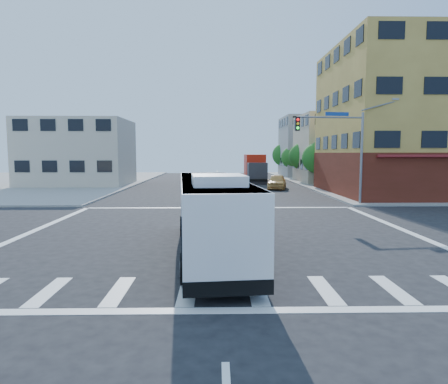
{
  "coord_description": "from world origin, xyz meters",
  "views": [
    {
      "loc": [
        -0.17,
        -19.23,
        3.98
      ],
      "look_at": [
        0.27,
        3.44,
        1.75
      ],
      "focal_mm": 32.0,
      "sensor_mm": 36.0,
      "label": 1
    }
  ],
  "objects": [
    {
      "name": "street_tree_a",
      "position": [
        11.9,
        27.92,
        3.59
      ],
      "size": [
        3.6,
        3.6,
        5.53
      ],
      "color": "#372614",
      "rests_on": "ground"
    },
    {
      "name": "ground",
      "position": [
        0.0,
        0.0,
        0.0
      ],
      "size": [
        120.0,
        120.0,
        0.0
      ],
      "primitive_type": "plane",
      "color": "black",
      "rests_on": "ground"
    },
    {
      "name": "building_east_near",
      "position": [
        16.98,
        33.98,
        4.51
      ],
      "size": [
        12.06,
        10.06,
        9.0
      ],
      "color": "beige",
      "rests_on": "ground"
    },
    {
      "name": "street_tree_b",
      "position": [
        11.9,
        35.92,
        3.75
      ],
      "size": [
        3.8,
        3.8,
        5.79
      ],
      "color": "#372614",
      "rests_on": "ground"
    },
    {
      "name": "signal_mast_ne",
      "position": [
        9.08,
        10.62,
        4.98
      ],
      "size": [
        7.91,
        1.13,
        8.07
      ],
      "color": "slate",
      "rests_on": "ground"
    },
    {
      "name": "street_tree_c",
      "position": [
        11.9,
        43.92,
        3.46
      ],
      "size": [
        3.4,
        3.4,
        5.29
      ],
      "color": "#372614",
      "rests_on": "ground"
    },
    {
      "name": "building_west",
      "position": [
        -17.02,
        29.98,
        4.01
      ],
      "size": [
        12.06,
        10.06,
        8.0
      ],
      "color": "#C0B49F",
      "rests_on": "ground"
    },
    {
      "name": "corner_building_ne",
      "position": [
        19.99,
        18.48,
        5.89
      ],
      "size": [
        18.1,
        15.44,
        14.0
      ],
      "color": "gold",
      "rests_on": "ground"
    },
    {
      "name": "box_truck",
      "position": [
        5.05,
        34.49,
        1.83
      ],
      "size": [
        2.54,
        8.4,
        3.78
      ],
      "rotation": [
        0.0,
        0.0,
        -0.0
      ],
      "color": "#29292F",
      "rests_on": "ground"
    },
    {
      "name": "transit_bus",
      "position": [
        -0.35,
        -3.82,
        1.61
      ],
      "size": [
        3.36,
        11.25,
        3.28
      ],
      "rotation": [
        0.0,
        0.0,
        0.09
      ],
      "color": "black",
      "rests_on": "ground"
    },
    {
      "name": "parked_car",
      "position": [
        6.53,
        24.62,
        0.81
      ],
      "size": [
        2.87,
        5.05,
        1.62
      ],
      "primitive_type": "imported",
      "rotation": [
        0.0,
        0.0,
        -0.21
      ],
      "color": "#E0AF5A",
      "rests_on": "ground"
    },
    {
      "name": "street_tree_d",
      "position": [
        11.9,
        51.92,
        3.88
      ],
      "size": [
        4.0,
        4.0,
        6.03
      ],
      "color": "#372614",
      "rests_on": "ground"
    },
    {
      "name": "building_east_far",
      "position": [
        16.98,
        47.98,
        5.01
      ],
      "size": [
        12.06,
        10.06,
        10.0
      ],
      "color": "gray",
      "rests_on": "ground"
    }
  ]
}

